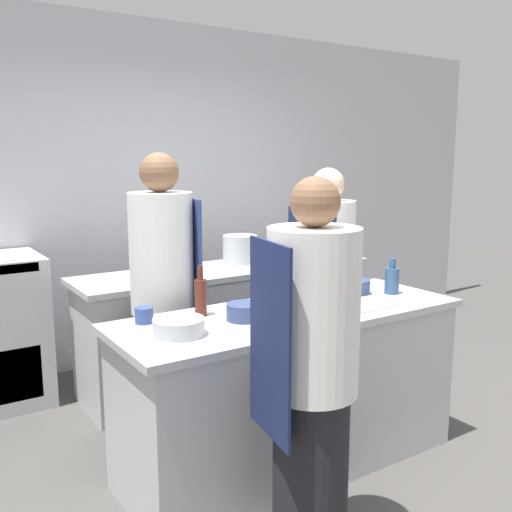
{
  "coord_description": "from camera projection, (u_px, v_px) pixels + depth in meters",
  "views": [
    {
      "loc": [
        -1.8,
        -2.38,
        1.71
      ],
      "look_at": [
        0.0,
        0.35,
        1.14
      ],
      "focal_mm": 40.0,
      "sensor_mm": 36.0,
      "label": 1
    }
  ],
  "objects": [
    {
      "name": "chef_at_pass_far",
      "position": [
        326.0,
        286.0,
        4.0
      ],
      "size": [
        0.45,
        0.44,
        1.63
      ],
      "rotation": [
        0.0,
        0.0,
        1.9
      ],
      "color": "black",
      "rests_on": "ground_plane"
    },
    {
      "name": "chef_at_stove",
      "position": [
        163.0,
        300.0,
        3.39
      ],
      "size": [
        0.42,
        0.4,
        1.73
      ],
      "rotation": [
        0.0,
        0.0,
        -1.79
      ],
      "color": "black",
      "rests_on": "ground_plane"
    },
    {
      "name": "wall_back",
      "position": [
        138.0,
        194.0,
        4.74
      ],
      "size": [
        8.0,
        0.06,
        2.8
      ],
      "color": "silver",
      "rests_on": "ground_plane"
    },
    {
      "name": "bowl_prep_small",
      "position": [
        179.0,
        327.0,
        2.65
      ],
      "size": [
        0.24,
        0.24,
        0.08
      ],
      "color": "#B7BABC",
      "rests_on": "prep_counter"
    },
    {
      "name": "stockpot",
      "position": [
        240.0,
        249.0,
        4.43
      ],
      "size": [
        0.27,
        0.27,
        0.22
      ],
      "color": "#B7BABC",
      "rests_on": "pass_counter"
    },
    {
      "name": "cup",
      "position": [
        144.0,
        315.0,
        2.85
      ],
      "size": [
        0.09,
        0.09,
        0.08
      ],
      "color": "#33477F",
      "rests_on": "prep_counter"
    },
    {
      "name": "bottle_wine",
      "position": [
        392.0,
        280.0,
        3.45
      ],
      "size": [
        0.09,
        0.09,
        0.22
      ],
      "color": "#2D5175",
      "rests_on": "prep_counter"
    },
    {
      "name": "cutting_board",
      "position": [
        367.0,
        304.0,
        3.19
      ],
      "size": [
        0.3,
        0.24,
        0.01
      ],
      "color": "white",
      "rests_on": "prep_counter"
    },
    {
      "name": "bowl_wooden_salad",
      "position": [
        305.0,
        314.0,
        2.85
      ],
      "size": [
        0.2,
        0.2,
        0.08
      ],
      "color": "navy",
      "rests_on": "prep_counter"
    },
    {
      "name": "bottle_water",
      "position": [
        323.0,
        293.0,
        3.17
      ],
      "size": [
        0.06,
        0.06,
        0.18
      ],
      "color": "#19471E",
      "rests_on": "prep_counter"
    },
    {
      "name": "pass_counter",
      "position": [
        228.0,
        324.0,
        4.35
      ],
      "size": [
        2.3,
        0.61,
        0.89
      ],
      "color": "#B7BABC",
      "rests_on": "ground_plane"
    },
    {
      "name": "chef_at_prep_near",
      "position": [
        311.0,
        378.0,
        2.34
      ],
      "size": [
        0.42,
        0.4,
        1.64
      ],
      "rotation": [
        0.0,
        0.0,
        1.4
      ],
      "color": "black",
      "rests_on": "ground_plane"
    },
    {
      "name": "bottle_cooking_oil",
      "position": [
        316.0,
        279.0,
        3.43
      ],
      "size": [
        0.08,
        0.08,
        0.23
      ],
      "color": "black",
      "rests_on": "prep_counter"
    },
    {
      "name": "bottle_vinegar",
      "position": [
        334.0,
        293.0,
        3.04
      ],
      "size": [
        0.07,
        0.07,
        0.27
      ],
      "color": "#B2A84C",
      "rests_on": "prep_counter"
    },
    {
      "name": "bowl_mixing_large",
      "position": [
        244.0,
        312.0,
        2.9
      ],
      "size": [
        0.18,
        0.18,
        0.09
      ],
      "color": "navy",
      "rests_on": "prep_counter"
    },
    {
      "name": "bowl_ceramic_blue",
      "position": [
        352.0,
        287.0,
        3.45
      ],
      "size": [
        0.21,
        0.21,
        0.09
      ],
      "color": "navy",
      "rests_on": "prep_counter"
    },
    {
      "name": "prep_counter",
      "position": [
        291.0,
        388.0,
        3.15
      ],
      "size": [
        1.96,
        0.71,
        0.89
      ],
      "color": "#B7BABC",
      "rests_on": "ground_plane"
    },
    {
      "name": "bottle_olive_oil",
      "position": [
        264.0,
        296.0,
        3.05
      ],
      "size": [
        0.07,
        0.07,
        0.22
      ],
      "color": "silver",
      "rests_on": "prep_counter"
    },
    {
      "name": "bottle_sauce",
      "position": [
        201.0,
        296.0,
        2.97
      ],
      "size": [
        0.06,
        0.06,
        0.27
      ],
      "color": "#5B2319",
      "rests_on": "prep_counter"
    },
    {
      "name": "ground_plane",
      "position": [
        290.0,
        462.0,
        3.23
      ],
      "size": [
        16.0,
        16.0,
        0.0
      ],
      "primitive_type": "plane",
      "color": "#4C4947"
    }
  ]
}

